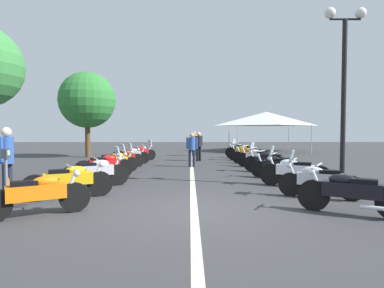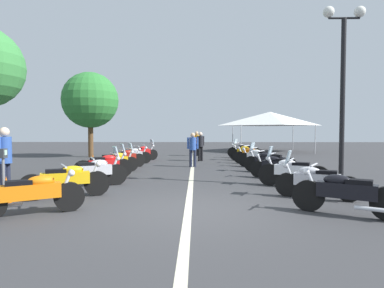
{
  "view_description": "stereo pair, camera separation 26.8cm",
  "coord_description": "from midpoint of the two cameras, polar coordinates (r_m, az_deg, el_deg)",
  "views": [
    {
      "loc": [
        -6.84,
        0.09,
        1.72
      ],
      "look_at": [
        6.27,
        0.0,
        1.16
      ],
      "focal_mm": 30.09,
      "sensor_mm": 36.0,
      "label": 1
    },
    {
      "loc": [
        -6.84,
        -0.17,
        1.72
      ],
      "look_at": [
        6.27,
        0.0,
        1.16
      ],
      "focal_mm": 30.09,
      "sensor_mm": 36.0,
      "label": 2
    }
  ],
  "objects": [
    {
      "name": "motorcycle_left_row_7",
      "position": [
        18.45,
        -8.54,
        -1.48
      ],
      "size": [
        1.14,
        1.8,
        1.2
      ],
      "rotation": [
        0.0,
        0.0,
        -1.05
      ],
      "color": "black",
      "rests_on": "ground_plane"
    },
    {
      "name": "roadside_tree_0",
      "position": [
        21.6,
        -17.26,
        7.4
      ],
      "size": [
        3.54,
        3.54,
        5.4
      ],
      "color": "brown",
      "rests_on": "ground_plane"
    },
    {
      "name": "motorcycle_left_row_0",
      "position": [
        7.21,
        -25.47,
        -7.89
      ],
      "size": [
        1.18,
        1.84,
        0.99
      ],
      "rotation": [
        0.0,
        0.0,
        -1.03
      ],
      "color": "black",
      "rests_on": "ground_plane"
    },
    {
      "name": "traffic_cone_0",
      "position": [
        15.29,
        -16.66,
        -3.0
      ],
      "size": [
        0.36,
        0.36,
        0.61
      ],
      "color": "orange",
      "rests_on": "ground_plane"
    },
    {
      "name": "motorcycle_right_row_4",
      "position": [
        13.38,
        14.06,
        -2.97
      ],
      "size": [
        1.27,
        1.94,
        1.21
      ],
      "rotation": [
        0.0,
        0.0,
        1.02
      ],
      "color": "black",
      "rests_on": "ground_plane"
    },
    {
      "name": "lane_centre_stripe",
      "position": [
        13.14,
        0.58,
        -5.04
      ],
      "size": [
        26.78,
        0.16,
        0.01
      ],
      "primitive_type": "cube",
      "color": "beige",
      "rests_on": "ground_plane"
    },
    {
      "name": "bystander_3",
      "position": [
        21.42,
        1.19,
        0.42
      ],
      "size": [
        0.37,
        0.43,
        1.64
      ],
      "rotation": [
        0.0,
        0.0,
        0.68
      ],
      "color": "black",
      "rests_on": "ground_plane"
    },
    {
      "name": "event_tent",
      "position": [
        26.73,
        13.91,
        4.38
      ],
      "size": [
        5.96,
        5.96,
        3.2
      ],
      "color": "white",
      "rests_on": "ground_plane"
    },
    {
      "name": "motorcycle_left_row_6",
      "position": [
        16.65,
        -10.2,
        -1.96
      ],
      "size": [
        1.03,
        1.95,
        0.98
      ],
      "rotation": [
        0.0,
        0.0,
        -1.15
      ],
      "color": "black",
      "rests_on": "ground_plane"
    },
    {
      "name": "motorcycle_left_row_2",
      "position": [
        10.2,
        -16.24,
        -4.65
      ],
      "size": [
        1.18,
        1.87,
        1.22
      ],
      "rotation": [
        0.0,
        0.0,
        -1.04
      ],
      "color": "black",
      "rests_on": "ground_plane"
    },
    {
      "name": "motorcycle_left_row_5",
      "position": [
        15.05,
        -11.35,
        -2.41
      ],
      "size": [
        1.21,
        1.78,
        0.99
      ],
      "rotation": [
        0.0,
        0.0,
        -1.0
      ],
      "color": "black",
      "rests_on": "ground_plane"
    },
    {
      "name": "motorcycle_left_row_3",
      "position": [
        11.96,
        -14.6,
        -3.59
      ],
      "size": [
        1.09,
        1.92,
        1.22
      ],
      "rotation": [
        0.0,
        0.0,
        -1.1
      ],
      "color": "black",
      "rests_on": "ground_plane"
    },
    {
      "name": "motorcycle_left_row_1",
      "position": [
        8.73,
        -20.58,
        -5.98
      ],
      "size": [
        1.08,
        2.04,
        1.0
      ],
      "rotation": [
        0.0,
        0.0,
        -1.14
      ],
      "color": "black",
      "rests_on": "ground_plane"
    },
    {
      "name": "motorcycle_right_row_7",
      "position": [
        18.34,
        10.15,
        -1.48
      ],
      "size": [
        1.24,
        1.94,
        1.22
      ],
      "rotation": [
        0.0,
        0.0,
        1.03
      ],
      "color": "black",
      "rests_on": "ground_plane"
    },
    {
      "name": "parking_meter",
      "position": [
        8.6,
        -29.69,
        -3.33
      ],
      "size": [
        0.18,
        0.14,
        1.29
      ],
      "rotation": [
        0.0,
        0.0,
        -1.53
      ],
      "color": "slate",
      "rests_on": "ground_plane"
    },
    {
      "name": "bystander_2",
      "position": [
        15.0,
        0.64,
        -0.55
      ],
      "size": [
        0.32,
        0.53,
        1.6
      ],
      "rotation": [
        0.0,
        0.0,
        0.06
      ],
      "color": "#1E2338",
      "rests_on": "ground_plane"
    },
    {
      "name": "street_lamp_twin_globe",
      "position": [
        10.67,
        25.89,
        12.29
      ],
      "size": [
        0.32,
        1.22,
        5.31
      ],
      "color": "black",
      "rests_on": "ground_plane"
    },
    {
      "name": "motorcycle_right_row_8",
      "position": [
        20.03,
        9.57,
        -1.17
      ],
      "size": [
        1.05,
        1.98,
        1.01
      ],
      "rotation": [
        0.0,
        0.0,
        1.14
      ],
      "color": "black",
      "rests_on": "ground_plane"
    },
    {
      "name": "bystander_1",
      "position": [
        17.9,
        1.94,
        -0.03
      ],
      "size": [
        0.37,
        0.43,
        1.61
      ],
      "rotation": [
        0.0,
        0.0,
        0.68
      ],
      "color": "black",
      "rests_on": "ground_plane"
    },
    {
      "name": "motorcycle_right_row_3",
      "position": [
        11.8,
        15.41,
        -3.82
      ],
      "size": [
        1.15,
        1.78,
        0.98
      ],
      "rotation": [
        0.0,
        0.0,
        1.03
      ],
      "color": "black",
      "rests_on": "ground_plane"
    },
    {
      "name": "bystander_0",
      "position": [
        9.29,
        -29.53,
        -1.93
      ],
      "size": [
        0.53,
        0.32,
        1.79
      ],
      "rotation": [
        0.0,
        0.0,
        1.56
      ],
      "color": "#1E2338",
      "rests_on": "ground_plane"
    },
    {
      "name": "motorcycle_left_row_4",
      "position": [
        13.47,
        -12.96,
        -2.97
      ],
      "size": [
        1.17,
        1.83,
        1.2
      ],
      "rotation": [
        0.0,
        0.0,
        -1.04
      ],
      "color": "black",
      "rests_on": "ground_plane"
    },
    {
      "name": "traffic_cone_1",
      "position": [
        8.91,
        -29.31,
        -7.06
      ],
      "size": [
        0.36,
        0.36,
        0.61
      ],
      "color": "orange",
      "rests_on": "ground_plane"
    },
    {
      "name": "motorcycle_right_row_6",
      "position": [
        16.74,
        11.27,
        -1.92
      ],
      "size": [
        0.99,
        2.02,
        0.99
      ],
      "rotation": [
        0.0,
        0.0,
        1.21
      ],
      "color": "black",
      "rests_on": "ground_plane"
    },
    {
      "name": "motorcycle_right_row_5",
      "position": [
        15.18,
        12.29,
        -2.34
      ],
      "size": [
        1.28,
        1.88,
        1.01
      ],
      "rotation": [
        0.0,
        0.0,
        1.0
      ],
      "color": "black",
      "rests_on": "ground_plane"
    },
    {
      "name": "motorcycle_right_row_2",
      "position": [
        10.21,
        18.06,
        -4.63
      ],
      "size": [
        1.09,
        1.95,
        1.23
      ],
      "rotation": [
        0.0,
        0.0,
        1.11
      ],
      "color": "black",
      "rests_on": "ground_plane"
    },
    {
      "name": "motorcycle_right_row_1",
      "position": [
        8.71,
        21.87,
        -6.03
      ],
      "size": [
        1.05,
        1.91,
        1.2
      ],
      "rotation": [
        0.0,
        0.0,
        1.13
      ],
      "color": "black",
      "rests_on": "ground_plane"
    },
    {
      "name": "ground_plane",
      "position": [
        7.05,
        0.42,
        -11.64
      ],
      "size": [
        80.0,
        80.0,
        0.0
      ],
      "primitive_type": "plane",
      "color": "#38383A"
    },
    {
      "name": "motorcycle_right_row_0",
      "position": [
        7.26,
        26.5,
        -7.74
      ],
      "size": [
        1.21,
        1.89,
        1.01
      ],
      "rotation": [
        0.0,
        0.0,
        1.03
      ],
      "color": "black",
      "rests_on": "ground_plane"
    }
  ]
}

